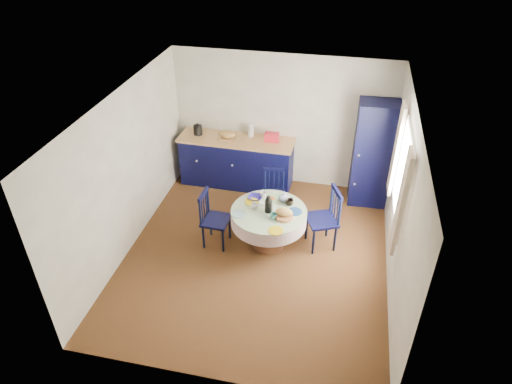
{
  "coord_description": "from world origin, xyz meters",
  "views": [
    {
      "loc": [
        1.13,
        -5.29,
        4.83
      ],
      "look_at": [
        -0.05,
        0.2,
        1.04
      ],
      "focal_mm": 32.0,
      "sensor_mm": 36.0,
      "label": 1
    }
  ],
  "objects_px": {
    "chair_far": "(273,193)",
    "cobalt_bowl": "(255,198)",
    "chair_right": "(325,218)",
    "chair_left": "(213,219)",
    "kitchen_counter": "(237,161)",
    "mug_d": "(263,195)",
    "mug_b": "(273,216)",
    "mug_c": "(290,202)",
    "pantry_cabinet": "(373,154)",
    "dining_table": "(269,217)",
    "mug_a": "(254,206)"
  },
  "relations": [
    {
      "from": "chair_left",
      "to": "kitchen_counter",
      "type": "bearing_deg",
      "value": 5.11
    },
    {
      "from": "pantry_cabinet",
      "to": "chair_far",
      "type": "relative_size",
      "value": 2.2
    },
    {
      "from": "kitchen_counter",
      "to": "dining_table",
      "type": "height_order",
      "value": "kitchen_counter"
    },
    {
      "from": "kitchen_counter",
      "to": "mug_b",
      "type": "relative_size",
      "value": 20.91
    },
    {
      "from": "dining_table",
      "to": "chair_right",
      "type": "distance_m",
      "value": 0.87
    },
    {
      "from": "mug_a",
      "to": "mug_c",
      "type": "xyz_separation_m",
      "value": [
        0.51,
        0.21,
        0.01
      ]
    },
    {
      "from": "mug_a",
      "to": "mug_d",
      "type": "relative_size",
      "value": 1.02
    },
    {
      "from": "dining_table",
      "to": "mug_d",
      "type": "height_order",
      "value": "dining_table"
    },
    {
      "from": "chair_left",
      "to": "mug_b",
      "type": "bearing_deg",
      "value": -93.13
    },
    {
      "from": "chair_left",
      "to": "chair_far",
      "type": "relative_size",
      "value": 1.09
    },
    {
      "from": "dining_table",
      "to": "mug_d",
      "type": "bearing_deg",
      "value": 116.4
    },
    {
      "from": "cobalt_bowl",
      "to": "mug_d",
      "type": "bearing_deg",
      "value": 29.91
    },
    {
      "from": "pantry_cabinet",
      "to": "chair_right",
      "type": "xyz_separation_m",
      "value": [
        -0.67,
        -1.41,
        -0.44
      ]
    },
    {
      "from": "chair_left",
      "to": "mug_a",
      "type": "height_order",
      "value": "chair_left"
    },
    {
      "from": "mug_b",
      "to": "mug_d",
      "type": "relative_size",
      "value": 0.93
    },
    {
      "from": "cobalt_bowl",
      "to": "pantry_cabinet",
      "type": "bearing_deg",
      "value": 37.79
    },
    {
      "from": "pantry_cabinet",
      "to": "chair_far",
      "type": "xyz_separation_m",
      "value": [
        -1.59,
        -0.78,
        -0.52
      ]
    },
    {
      "from": "kitchen_counter",
      "to": "mug_b",
      "type": "distance_m",
      "value": 2.2
    },
    {
      "from": "chair_far",
      "to": "chair_right",
      "type": "bearing_deg",
      "value": -43.8
    },
    {
      "from": "chair_far",
      "to": "mug_c",
      "type": "bearing_deg",
      "value": -70.19
    },
    {
      "from": "chair_far",
      "to": "mug_d",
      "type": "height_order",
      "value": "chair_far"
    },
    {
      "from": "chair_right",
      "to": "cobalt_bowl",
      "type": "height_order",
      "value": "chair_right"
    },
    {
      "from": "dining_table",
      "to": "cobalt_bowl",
      "type": "relative_size",
      "value": 5.28
    },
    {
      "from": "mug_c",
      "to": "mug_d",
      "type": "relative_size",
      "value": 1.14
    },
    {
      "from": "mug_a",
      "to": "mug_b",
      "type": "height_order",
      "value": "mug_b"
    },
    {
      "from": "mug_d",
      "to": "cobalt_bowl",
      "type": "distance_m",
      "value": 0.14
    },
    {
      "from": "chair_left",
      "to": "chair_far",
      "type": "height_order",
      "value": "chair_left"
    },
    {
      "from": "chair_left",
      "to": "mug_d",
      "type": "xyz_separation_m",
      "value": [
        0.71,
        0.42,
        0.27
      ]
    },
    {
      "from": "mug_a",
      "to": "cobalt_bowl",
      "type": "height_order",
      "value": "mug_a"
    },
    {
      "from": "chair_far",
      "to": "cobalt_bowl",
      "type": "relative_size",
      "value": 3.96
    },
    {
      "from": "cobalt_bowl",
      "to": "mug_b",
      "type": "bearing_deg",
      "value": -50.1
    },
    {
      "from": "chair_left",
      "to": "mug_d",
      "type": "distance_m",
      "value": 0.87
    },
    {
      "from": "chair_far",
      "to": "chair_right",
      "type": "distance_m",
      "value": 1.12
    },
    {
      "from": "mug_c",
      "to": "chair_right",
      "type": "bearing_deg",
      "value": 1.94
    },
    {
      "from": "chair_right",
      "to": "mug_d",
      "type": "height_order",
      "value": "chair_right"
    },
    {
      "from": "cobalt_bowl",
      "to": "dining_table",
      "type": "bearing_deg",
      "value": -42.93
    },
    {
      "from": "dining_table",
      "to": "chair_left",
      "type": "bearing_deg",
      "value": -174.04
    },
    {
      "from": "chair_right",
      "to": "chair_far",
      "type": "bearing_deg",
      "value": -147.69
    },
    {
      "from": "chair_far",
      "to": "cobalt_bowl",
      "type": "height_order",
      "value": "chair_far"
    },
    {
      "from": "chair_left",
      "to": "mug_b",
      "type": "distance_m",
      "value": 1.01
    },
    {
      "from": "mug_b",
      "to": "kitchen_counter",
      "type": "bearing_deg",
      "value": 118.67
    },
    {
      "from": "kitchen_counter",
      "to": "chair_far",
      "type": "relative_size",
      "value": 2.46
    },
    {
      "from": "chair_far",
      "to": "cobalt_bowl",
      "type": "bearing_deg",
      "value": -117.04
    },
    {
      "from": "chair_left",
      "to": "cobalt_bowl",
      "type": "xyz_separation_m",
      "value": [
        0.6,
        0.35,
        0.25
      ]
    },
    {
      "from": "dining_table",
      "to": "mug_a",
      "type": "bearing_deg",
      "value": 178.23
    },
    {
      "from": "pantry_cabinet",
      "to": "dining_table",
      "type": "relative_size",
      "value": 1.65
    },
    {
      "from": "chair_left",
      "to": "mug_a",
      "type": "distance_m",
      "value": 0.7
    },
    {
      "from": "mug_a",
      "to": "mug_c",
      "type": "height_order",
      "value": "mug_c"
    },
    {
      "from": "mug_c",
      "to": "kitchen_counter",
      "type": "bearing_deg",
      "value": 129.0
    },
    {
      "from": "mug_c",
      "to": "mug_d",
      "type": "distance_m",
      "value": 0.45
    }
  ]
}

